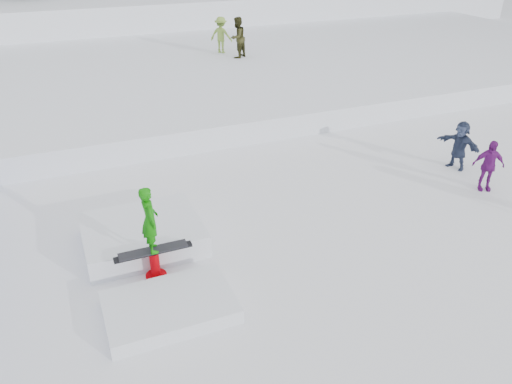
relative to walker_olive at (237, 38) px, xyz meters
name	(u,v)px	position (x,y,z in m)	size (l,w,h in m)	color
ground	(271,287)	(-5.21, -15.56, -1.74)	(120.00, 120.00, 0.00)	white
snow_berm	(91,12)	(-5.21, 14.44, -0.54)	(60.00, 14.00, 2.40)	white
snow_midrise	(129,74)	(-5.21, 0.44, -1.34)	(50.00, 18.00, 0.80)	white
walker_olive	(237,38)	(0.00, 0.00, 0.00)	(0.92, 0.72, 1.89)	#2B2A10
walker_ygreen	(221,35)	(-0.38, 1.28, -0.08)	(1.12, 0.64, 1.73)	#7EA53B
spectator_purple	(488,165)	(1.98, -13.96, -1.02)	(0.85, 0.35, 1.45)	#6E1776
spectator_dark	(460,145)	(2.25, -12.57, -1.01)	(1.37, 0.44, 1.48)	#2B3652
jib_rail_feature	(149,250)	(-7.30, -13.75, -1.44)	(2.60, 4.40, 2.11)	white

